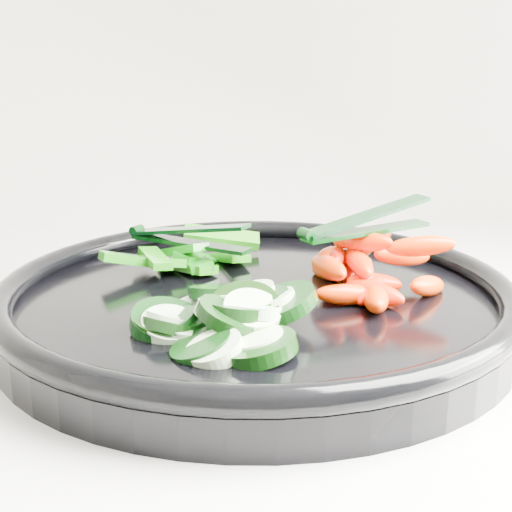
{
  "coord_description": "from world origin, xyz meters",
  "views": [
    {
      "loc": [
        -0.14,
        1.17,
        1.12
      ],
      "look_at": [
        -0.09,
        1.66,
        0.99
      ],
      "focal_mm": 50.0,
      "sensor_mm": 36.0,
      "label": 1
    }
  ],
  "objects": [
    {
      "name": "veggie_tray",
      "position": [
        -0.09,
        1.66,
        0.95
      ],
      "size": [
        0.41,
        0.41,
        0.04
      ],
      "color": "black",
      "rests_on": "counter"
    },
    {
      "name": "cucumber_pile",
      "position": [
        -0.12,
        1.6,
        0.96
      ],
      "size": [
        0.13,
        0.13,
        0.04
      ],
      "color": "black",
      "rests_on": "veggie_tray"
    },
    {
      "name": "carrot_pile",
      "position": [
        -0.01,
        1.67,
        0.97
      ],
      "size": [
        0.11,
        0.15,
        0.05
      ],
      "color": "#FF0F00",
      "rests_on": "veggie_tray"
    },
    {
      "name": "pepper_pile",
      "position": [
        -0.14,
        1.74,
        0.96
      ],
      "size": [
        0.13,
        0.1,
        0.03
      ],
      "color": "#09600C",
      "rests_on": "veggie_tray"
    },
    {
      "name": "tong_carrot",
      "position": [
        -0.01,
        1.67,
        1.0
      ],
      "size": [
        0.11,
        0.06,
        0.02
      ],
      "color": "black",
      "rests_on": "carrot_pile"
    },
    {
      "name": "tong_pepper",
      "position": [
        -0.14,
        1.75,
        0.98
      ],
      "size": [
        0.1,
        0.08,
        0.02
      ],
      "color": "black",
      "rests_on": "pepper_pile"
    }
  ]
}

